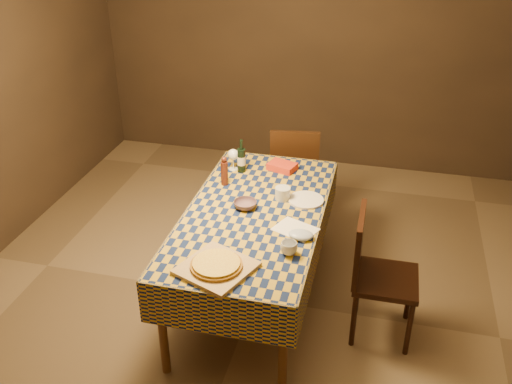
% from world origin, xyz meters
% --- Properties ---
extents(room, '(5.00, 5.10, 2.70)m').
position_xyz_m(room, '(0.00, 0.00, 1.35)').
color(room, brown).
rests_on(room, ground).
extents(dining_table, '(0.94, 1.84, 0.77)m').
position_xyz_m(dining_table, '(0.00, 0.00, 0.69)').
color(dining_table, brown).
rests_on(dining_table, ground).
extents(cutting_board, '(0.50, 0.50, 0.02)m').
position_xyz_m(cutting_board, '(-0.06, -0.70, 0.78)').
color(cutting_board, tan).
rests_on(cutting_board, dining_table).
extents(pizza, '(0.40, 0.40, 0.03)m').
position_xyz_m(pizza, '(-0.06, -0.70, 0.81)').
color(pizza, '#8E5C17').
rests_on(pizza, cutting_board).
extents(pepper_mill, '(0.06, 0.06, 0.23)m').
position_xyz_m(pepper_mill, '(-0.31, 0.34, 0.88)').
color(pepper_mill, '#481C10').
rests_on(pepper_mill, dining_table).
extents(bowl, '(0.20, 0.20, 0.05)m').
position_xyz_m(bowl, '(-0.08, 0.04, 0.80)').
color(bowl, '#624852').
rests_on(bowl, dining_table).
extents(wine_glass, '(0.09, 0.09, 0.17)m').
position_xyz_m(wine_glass, '(-0.32, 0.60, 0.89)').
color(wine_glass, white).
rests_on(wine_glass, dining_table).
extents(wine_bottle, '(0.08, 0.08, 0.27)m').
position_xyz_m(wine_bottle, '(-0.25, 0.58, 0.87)').
color(wine_bottle, black).
rests_on(wine_bottle, dining_table).
extents(deli_tub, '(0.12, 0.12, 0.09)m').
position_xyz_m(deli_tub, '(0.15, 0.22, 0.82)').
color(deli_tub, silver).
rests_on(deli_tub, dining_table).
extents(takeout_container, '(0.25, 0.21, 0.05)m').
position_xyz_m(takeout_container, '(0.06, 0.68, 0.80)').
color(takeout_container, red).
rests_on(takeout_container, dining_table).
extents(white_plate, '(0.30, 0.30, 0.01)m').
position_xyz_m(white_plate, '(0.32, 0.24, 0.78)').
color(white_plate, white).
rests_on(white_plate, dining_table).
extents(tumbler, '(0.11, 0.11, 0.08)m').
position_xyz_m(tumbler, '(0.33, -0.44, 0.81)').
color(tumbler, silver).
rests_on(tumbler, dining_table).
extents(flour_patch, '(0.32, 0.29, 0.00)m').
position_xyz_m(flour_patch, '(0.32, -0.15, 0.77)').
color(flour_patch, white).
rests_on(flour_patch, dining_table).
extents(flour_bag, '(0.18, 0.15, 0.05)m').
position_xyz_m(flour_bag, '(0.37, -0.24, 0.79)').
color(flour_bag, '#ADC0DD').
rests_on(flour_bag, dining_table).
extents(chair_far, '(0.48, 0.49, 0.93)m').
position_xyz_m(chair_far, '(0.07, 1.20, 0.52)').
color(chair_far, black).
rests_on(chair_far, ground).
extents(chair_right, '(0.43, 0.42, 0.93)m').
position_xyz_m(chair_right, '(0.85, -0.13, 0.52)').
color(chair_right, black).
rests_on(chair_right, ground).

